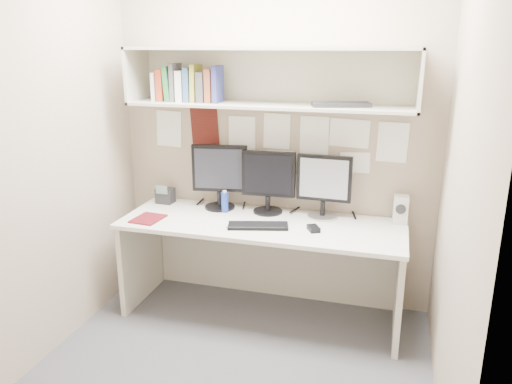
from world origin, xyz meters
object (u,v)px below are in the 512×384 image
(desk, at_px, (262,268))
(keyboard, at_px, (258,226))
(speaker, at_px, (401,210))
(desk_phone, at_px, (165,195))
(monitor_center, at_px, (268,179))
(monitor_right, at_px, (324,184))
(maroon_notebook, at_px, (148,219))
(monitor_left, at_px, (220,174))

(desk, bearing_deg, keyboard, -87.61)
(speaker, distance_m, desk_phone, 1.79)
(monitor_center, xyz_separation_m, desk_phone, (-0.84, -0.00, -0.19))
(monitor_center, height_order, keyboard, monitor_center)
(monitor_center, relative_size, monitor_right, 1.01)
(speaker, xyz_separation_m, desk_phone, (-1.79, -0.02, -0.04))
(monitor_center, distance_m, speaker, 0.96)
(desk_phone, bearing_deg, desk, -11.78)
(maroon_notebook, bearing_deg, keyboard, 9.56)
(monitor_center, bearing_deg, speaker, -1.64)
(desk, relative_size, maroon_notebook, 8.67)
(monitor_left, bearing_deg, desk, -38.55)
(desk, distance_m, keyboard, 0.39)
(monitor_right, bearing_deg, desk, -149.08)
(monitor_left, distance_m, desk_phone, 0.50)
(monitor_left, relative_size, monitor_center, 1.06)
(desk, distance_m, monitor_right, 0.76)
(monitor_left, xyz_separation_m, keyboard, (0.40, -0.34, -0.25))
(monitor_left, bearing_deg, monitor_center, -9.23)
(monitor_left, xyz_separation_m, desk_phone, (-0.46, -0.00, -0.20))
(desk_phone, bearing_deg, monitor_left, 2.97)
(keyboard, height_order, desk_phone, desk_phone)
(desk, distance_m, monitor_center, 0.65)
(maroon_notebook, height_order, desk_phone, desk_phone)
(desk, distance_m, desk_phone, 0.97)
(desk, xyz_separation_m, keyboard, (0.00, -0.12, 0.37))
(maroon_notebook, bearing_deg, monitor_center, 31.92)
(monitor_left, distance_m, monitor_center, 0.38)
(monitor_left, relative_size, maroon_notebook, 2.11)
(monitor_right, bearing_deg, monitor_left, -177.84)
(monitor_center, relative_size, speaker, 2.32)
(keyboard, distance_m, maroon_notebook, 0.80)
(desk, relative_size, desk_phone, 12.92)
(keyboard, height_order, speaker, speaker)
(keyboard, bearing_deg, speaker, 6.24)
(monitor_right, distance_m, maroon_notebook, 1.28)
(monitor_left, xyz_separation_m, monitor_center, (0.38, 0.00, -0.01))
(monitor_right, relative_size, speaker, 2.30)
(monitor_center, bearing_deg, monitor_right, -2.65)
(monitor_center, height_order, maroon_notebook, monitor_center)
(monitor_left, distance_m, keyboard, 0.58)
(desk, distance_m, maroon_notebook, 0.90)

